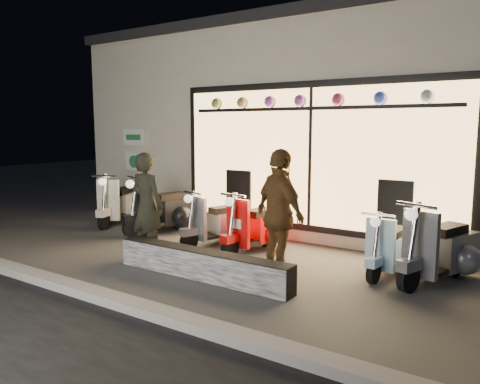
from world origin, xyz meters
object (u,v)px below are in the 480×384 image
object	(u,v)px
scooter_silver	(222,223)
woman	(280,215)
scooter_red	(258,227)
graffiti_barrier	(202,264)
man	(147,206)

from	to	relation	value
scooter_silver	woman	bearing A→B (deg)	-14.71
scooter_silver	scooter_red	world-z (taller)	scooter_red
graffiti_barrier	scooter_silver	world-z (taller)	scooter_silver
man	scooter_red	bearing A→B (deg)	-129.81
graffiti_barrier	scooter_silver	xyz separation A→B (m)	(-0.92, 1.73, 0.18)
graffiti_barrier	woman	bearing A→B (deg)	33.40
graffiti_barrier	woman	size ratio (longest dim) A/B	1.55
graffiti_barrier	woman	distance (m)	1.28
scooter_red	woman	size ratio (longest dim) A/B	0.77
scooter_red	graffiti_barrier	bearing A→B (deg)	-77.94
scooter_red	man	size ratio (longest dim) A/B	0.82
woman	graffiti_barrier	bearing A→B (deg)	62.27
scooter_silver	graffiti_barrier	bearing A→B (deg)	-44.57
man	graffiti_barrier	bearing A→B (deg)	166.77
scooter_silver	man	world-z (taller)	man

